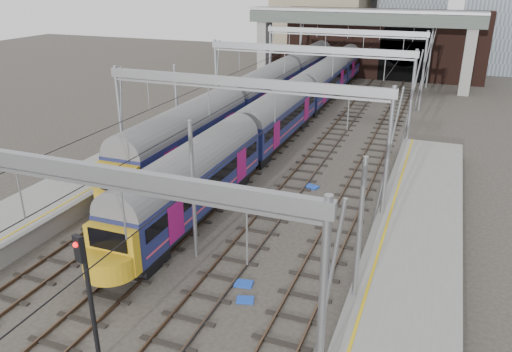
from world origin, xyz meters
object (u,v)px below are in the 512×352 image
at_px(train_main, 303,96).
at_px(train_second, 265,91).
at_px(signal_near_left, 109,209).
at_px(signal_near_centre, 87,285).

distance_m(train_main, train_second, 4.02).
distance_m(train_main, signal_near_left, 28.69).
bearing_deg(train_second, signal_near_centre, -79.93).
bearing_deg(signal_near_left, train_second, 110.93).
relative_size(train_main, signal_near_left, 11.35).
bearing_deg(signal_near_centre, signal_near_left, 135.43).
xyz_separation_m(train_main, signal_near_centre, (2.07, -33.82, 0.91)).
height_order(train_second, signal_near_left, signal_near_left).
bearing_deg(train_main, signal_near_left, -91.63).
height_order(train_main, signal_near_left, signal_near_left).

